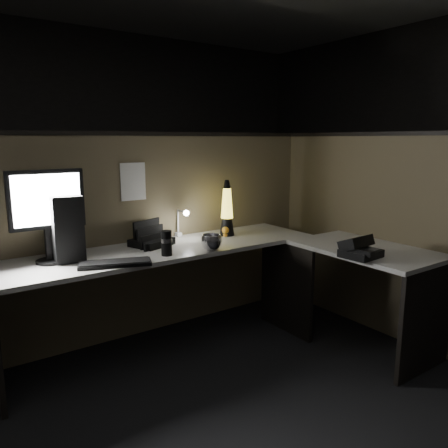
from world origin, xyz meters
TOP-DOWN VIEW (x-y plane):
  - floor at (0.00, 0.00)m, footprint 6.00×6.00m
  - room_shell at (0.00, 0.00)m, footprint 6.00×6.00m
  - partition_back at (0.00, 0.93)m, footprint 2.66×0.06m
  - partition_right at (1.33, 0.10)m, footprint 0.06×1.66m
  - desk at (0.18, 0.25)m, footprint 2.60×1.60m
  - pc_tower at (-0.80, 0.75)m, footprint 0.20×0.40m
  - monitor at (-0.90, 0.68)m, footprint 0.44×0.19m
  - keyboard at (-0.61, 0.38)m, footprint 0.45×0.28m
  - mouse at (0.15, 0.48)m, footprint 0.11×0.09m
  - clip_lamp at (0.10, 0.80)m, footprint 0.04×0.17m
  - organizer at (-0.21, 0.72)m, footprint 0.32×0.30m
  - lava_lamp at (0.43, 0.68)m, footprint 0.12×0.12m
  - travel_mug at (-0.25, 0.41)m, footprint 0.07×0.07m
  - steel_mug at (0.07, 0.35)m, footprint 0.16×0.16m
  - figurine at (0.40, 0.66)m, footprint 0.06×0.06m
  - pinned_paper at (-0.25, 0.90)m, footprint 0.19×0.00m
  - desk_phone at (0.76, -0.33)m, footprint 0.25×0.25m

SIDE VIEW (x-z plane):
  - floor at x=0.00m, z-range 0.00..0.00m
  - desk at x=0.18m, z-range 0.22..0.95m
  - keyboard at x=-0.61m, z-range 0.73..0.75m
  - mouse at x=0.15m, z-range 0.73..0.76m
  - partition_back at x=0.00m, z-range 0.00..1.50m
  - partition_right at x=1.33m, z-range 0.00..1.50m
  - organizer at x=-0.21m, z-range 0.68..0.87m
  - figurine at x=0.40m, z-range 0.75..0.81m
  - desk_phone at x=0.76m, z-range 0.71..0.85m
  - steel_mug at x=0.07m, z-range 0.73..0.84m
  - travel_mug at x=-0.25m, z-range 0.73..0.89m
  - clip_lamp at x=0.10m, z-range 0.75..0.97m
  - lava_lamp at x=0.43m, z-range 0.69..1.13m
  - pc_tower at x=-0.80m, z-range 0.73..1.14m
  - monitor at x=-0.90m, z-range 0.79..1.36m
  - pinned_paper at x=-0.25m, z-range 1.04..1.31m
  - room_shell at x=0.00m, z-range -1.38..4.62m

